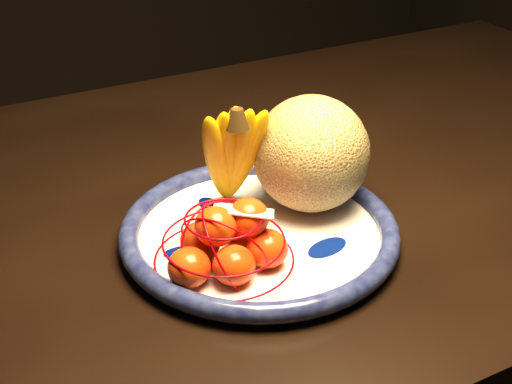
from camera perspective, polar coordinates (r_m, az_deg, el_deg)
name	(u,v)px	position (r m, az deg, el deg)	size (l,w,h in m)	color
dining_table	(314,210)	(1.18, 4.68, -1.47)	(1.63, 1.01, 0.80)	black
fruit_bowl	(259,232)	(0.94, 0.27, -3.22)	(0.37, 0.37, 0.03)	white
cantaloupe	(311,154)	(0.96, 4.44, 3.08)	(0.16, 0.16, 0.16)	olive
banana_bunch	(231,151)	(0.95, -1.98, 3.26)	(0.12, 0.11, 0.18)	#F0B500
mandarin_bag	(227,243)	(0.86, -2.30, -4.13)	(0.20, 0.20, 0.11)	#FD4018
price_tag	(244,211)	(0.84, -1.00, -1.52)	(0.07, 0.03, 0.00)	white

